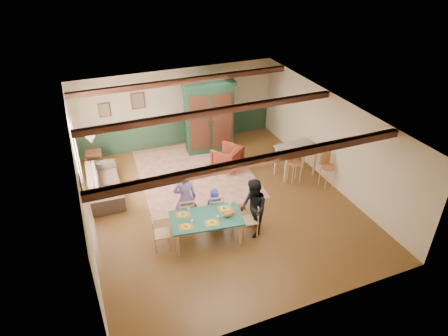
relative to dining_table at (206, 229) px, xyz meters
name	(u,v)px	position (x,y,z in m)	size (l,w,h in m)	color
floor	(219,203)	(0.86, 1.35, -0.35)	(8.00, 8.00, 0.00)	#553417
wall_back	(177,108)	(0.86, 5.35, 1.00)	(7.00, 0.02, 2.70)	beige
wall_left	(81,189)	(-2.64, 1.35, 1.00)	(0.02, 8.00, 2.70)	beige
wall_right	(330,139)	(4.36, 1.35, 1.00)	(0.02, 8.00, 2.70)	beige
ceiling	(219,114)	(0.86, 1.35, 2.35)	(7.00, 8.00, 0.02)	white
wainscot_back	(179,131)	(0.86, 5.33, 0.10)	(6.95, 0.03, 0.90)	#1F3926
ceiling_beam_front	(260,160)	(0.86, -0.95, 2.26)	(6.95, 0.16, 0.16)	black
ceiling_beam_mid	(213,112)	(0.86, 1.75, 2.26)	(6.95, 0.16, 0.16)	black
ceiling_beam_back	(184,81)	(0.86, 4.35, 2.26)	(6.95, 0.16, 0.16)	black
window_left	(76,150)	(-2.61, 3.05, 1.20)	(0.06, 1.60, 1.30)	white
picture_left_wall	(82,188)	(-2.61, 0.75, 1.40)	(0.04, 0.42, 0.52)	gray
picture_back_a	(138,101)	(-0.44, 5.32, 1.45)	(0.45, 0.04, 0.55)	gray
picture_back_b	(104,110)	(-1.54, 5.32, 1.30)	(0.38, 0.04, 0.48)	gray
dining_table	(206,229)	(0.00, 0.00, 0.00)	(1.70, 0.94, 0.71)	#1A5445
dining_chair_far_left	(186,212)	(-0.28, 0.73, 0.09)	(0.40, 0.42, 0.90)	tan
dining_chair_far_right	(215,208)	(0.47, 0.62, 0.09)	(0.40, 0.42, 0.90)	tan
dining_chair_end_left	(161,233)	(-1.07, 0.15, 0.09)	(0.40, 0.42, 0.90)	tan
dining_chair_end_right	(249,219)	(1.07, -0.15, 0.09)	(0.40, 0.42, 0.90)	tan
person_man	(185,198)	(-0.27, 0.80, 0.46)	(0.59, 0.39, 1.63)	#715C9E
person_woman	(253,208)	(1.17, -0.17, 0.42)	(0.76, 0.59, 1.56)	black
person_child	(215,205)	(0.48, 0.69, 0.12)	(0.46, 0.30, 0.95)	#2937A6
cat	(228,214)	(0.50, -0.17, 0.44)	(0.34, 0.13, 0.17)	orange
place_setting_near_left	(186,225)	(-0.55, -0.16, 0.41)	(0.38, 0.28, 0.11)	yellow
place_setting_near_center	(212,221)	(0.06, -0.25, 0.41)	(0.38, 0.28, 0.11)	yellow
place_setting_far_left	(183,213)	(-0.48, 0.31, 0.41)	(0.38, 0.28, 0.11)	yellow
place_setting_far_right	(225,207)	(0.55, 0.16, 0.41)	(0.38, 0.28, 0.11)	yellow
area_rug	(195,173)	(0.74, 3.15, -0.35)	(3.40, 4.04, 0.01)	beige
armoire	(209,117)	(1.70, 4.45, 0.88)	(1.74, 0.70, 2.46)	black
armchair	(227,157)	(1.81, 3.07, 0.02)	(0.80, 0.82, 0.75)	#4C160F
sofa	(104,183)	(-2.03, 3.08, -0.02)	(2.28, 0.89, 0.67)	#43322A
end_table	(95,161)	(-2.14, 4.57, -0.05)	(0.49, 0.49, 0.61)	black
table_lamp	(92,144)	(-2.14, 4.57, 0.53)	(0.31, 0.31, 0.55)	#D1B387
counter_table	(295,161)	(3.59, 1.88, 0.15)	(1.22, 0.71, 1.02)	#B9AE90
bar_stool_left	(295,167)	(3.37, 1.55, 0.17)	(0.37, 0.40, 1.04)	#C17B4B
bar_stool_right	(328,171)	(4.12, 0.95, 0.19)	(0.39, 0.43, 1.09)	#C17B4B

